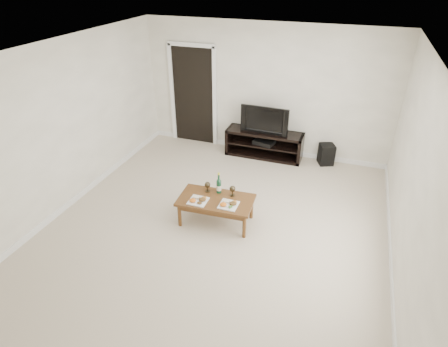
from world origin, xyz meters
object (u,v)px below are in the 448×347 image
subwoofer (326,154)px  coffee_table (216,210)px  media_console (264,144)px  television (266,119)px

subwoofer → coffee_table: coffee_table is taller
media_console → television: bearing=0.0°
media_console → subwoofer: media_console is taller
coffee_table → television: bearing=86.6°
media_console → television: size_ratio=1.62×
media_console → subwoofer: (1.25, 0.09, -0.07)m
media_console → coffee_table: 2.43m
media_console → coffee_table: media_console is taller
television → subwoofer: television is taller
television → subwoofer: size_ratio=2.33×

